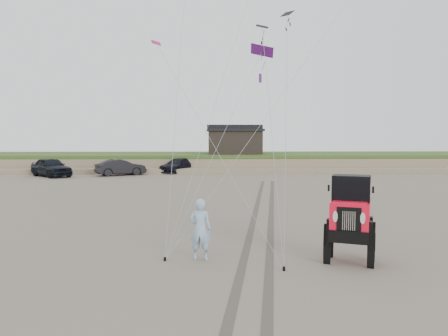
{
  "coord_description": "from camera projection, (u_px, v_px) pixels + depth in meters",
  "views": [
    {
      "loc": [
        -0.51,
        -13.5,
        3.83
      ],
      "look_at": [
        -0.09,
        3.0,
        2.6
      ],
      "focal_mm": 35.0,
      "sensor_mm": 36.0,
      "label": 1
    }
  ],
  "objects": [
    {
      "name": "kite_flock",
      "position": [
        266.0,
        14.0,
        21.85
      ],
      "size": [
        10.72,
        7.91,
        6.46
      ],
      "color": "#66CA23",
      "rests_on": "ground"
    },
    {
      "name": "truck_c",
      "position": [
        179.0,
        165.0,
        45.19
      ],
      "size": [
        4.38,
        5.38,
        1.47
      ],
      "primitive_type": "imported",
      "rotation": [
        0.0,
        0.0,
        -0.55
      ],
      "color": "black",
      "rests_on": "ground"
    },
    {
      "name": "stake_main",
      "position": [
        165.0,
        259.0,
        13.34
      ],
      "size": [
        0.08,
        0.08,
        0.12
      ],
      "primitive_type": "cylinder",
      "color": "black",
      "rests_on": "ground"
    },
    {
      "name": "jeep",
      "position": [
        350.0,
        228.0,
        13.08
      ],
      "size": [
        4.36,
        6.16,
        2.11
      ],
      "primitive_type": null,
      "rotation": [
        0.0,
        0.0,
        -0.38
      ],
      "color": "#FD102C",
      "rests_on": "ground"
    },
    {
      "name": "truck_a",
      "position": [
        51.0,
        167.0,
        40.78
      ],
      "size": [
        5.15,
        5.17,
        1.77
      ],
      "primitive_type": "imported",
      "rotation": [
        0.0,
        0.0,
        0.78
      ],
      "color": "black",
      "rests_on": "ground"
    },
    {
      "name": "man",
      "position": [
        200.0,
        229.0,
        13.4
      ],
      "size": [
        0.76,
        0.56,
        1.91
      ],
      "primitive_type": "imported",
      "rotation": [
        0.0,
        0.0,
        2.99
      ],
      "color": "#8099C6",
      "rests_on": "ground"
    },
    {
      "name": "cabin",
      "position": [
        235.0,
        141.0,
        50.46
      ],
      "size": [
        6.4,
        5.4,
        3.35
      ],
      "color": "black",
      "rests_on": "dune_ridge"
    },
    {
      "name": "dune_ridge",
      "position": [
        217.0,
        161.0,
        51.08
      ],
      "size": [
        160.0,
        14.25,
        1.73
      ],
      "color": "#7A6B54",
      "rests_on": "ground"
    },
    {
      "name": "tire_tracks",
      "position": [
        263.0,
        212.0,
        21.79
      ],
      "size": [
        5.22,
        29.74,
        0.01
      ],
      "color": "#4C443D",
      "rests_on": "ground"
    },
    {
      "name": "truck_b",
      "position": [
        121.0,
        167.0,
        42.02
      ],
      "size": [
        4.91,
        3.63,
        1.54
      ],
      "primitive_type": "imported",
      "rotation": [
        0.0,
        0.0,
        2.05
      ],
      "color": "black",
      "rests_on": "ground"
    },
    {
      "name": "ground",
      "position": [
        229.0,
        257.0,
        13.76
      ],
      "size": [
        160.0,
        160.0,
        0.0
      ],
      "primitive_type": "plane",
      "color": "#6B6054",
      "rests_on": "ground"
    },
    {
      "name": "stake_aux",
      "position": [
        284.0,
        269.0,
        12.37
      ],
      "size": [
        0.08,
        0.08,
        0.12
      ],
      "primitive_type": "cylinder",
      "color": "black",
      "rests_on": "ground"
    }
  ]
}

